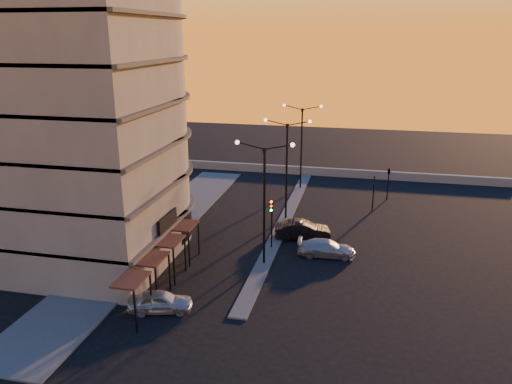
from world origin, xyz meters
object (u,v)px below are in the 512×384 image
object	(u,v)px
traffic_light_main	(272,216)
streetlamp_mid	(287,162)
car_wagon	(326,248)
car_sedan	(302,230)
car_hatchback	(160,301)

from	to	relation	value
traffic_light_main	streetlamp_mid	bearing A→B (deg)	90.00
traffic_light_main	car_wagon	bearing A→B (deg)	-4.62
traffic_light_main	car_sedan	bearing A→B (deg)	51.24
traffic_light_main	car_sedan	xyz separation A→B (m)	(2.18, 2.71, -2.11)
streetlamp_mid	car_hatchback	distance (m)	19.39
streetlamp_mid	car_wagon	xyz separation A→B (m)	(4.50, -7.49, -4.94)
traffic_light_main	car_hatchback	xyz separation A→B (m)	(-4.97, -10.96, -2.21)
traffic_light_main	car_hatchback	size ratio (longest dim) A/B	1.06
car_hatchback	car_sedan	xyz separation A→B (m)	(7.15, 13.67, 0.10)
car_sedan	car_hatchback	bearing A→B (deg)	141.60
streetlamp_mid	car_sedan	distance (m)	6.88
streetlamp_mid	traffic_light_main	world-z (taller)	streetlamp_mid
streetlamp_mid	car_wagon	distance (m)	10.04
traffic_light_main	car_sedan	world-z (taller)	traffic_light_main
streetlamp_mid	car_hatchback	size ratio (longest dim) A/B	2.38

